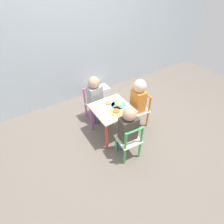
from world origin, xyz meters
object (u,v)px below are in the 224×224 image
Objects in this scene: plate_front at (116,112)px; storage_bin at (99,92)px; chair_pink at (94,104)px; child_right at (137,99)px; chair_green at (129,141)px; plate_back at (108,104)px; chair_orange at (139,110)px; child_front at (127,127)px; kids_table at (112,113)px; child_back at (96,96)px; plate_right at (118,105)px.

plate_front is 0.55× the size of storage_bin.
chair_pink is 0.69× the size of child_right.
chair_pink is at bearing -84.69° from chair_green.
child_right is 0.41m from plate_back.
child_front reaches higher than chair_orange.
chair_pink is 0.68m from child_right.
child_back is (-0.04, 0.38, 0.07)m from kids_table.
chair_green is (0.01, -0.89, 0.00)m from chair_pink.
plate_right is (0.13, 0.38, 0.02)m from child_front.
chair_pink is at bearing -84.29° from child_front.
child_front is 1.41m from storage_bin.
chair_green reaches higher than kids_table.
chair_pink is at bearing -129.18° from chair_orange.
chair_pink is 0.71× the size of child_front.
chair_orange is 2.77× the size of plate_front.
plate_right is (0.10, 0.10, 0.00)m from plate_front.
chair_orange is (0.48, 0.40, 0.00)m from chair_green.
child_right is at bearing -131.33° from chair_green.
chair_pink is 1.00× the size of chair_green.
plate_front and plate_right have the same top height.
chair_green is at bearing -104.19° from storage_bin.
plate_right is 0.56× the size of storage_bin.
storage_bin is at bearing 73.23° from plate_front.
plate_front reaches higher than kids_table.
child_right is 1.05m from storage_bin.
kids_table is at bearing -90.00° from chair_green.
storage_bin is (0.31, 0.84, -0.38)m from plate_back.
child_right is (0.43, -0.48, 0.21)m from chair_pink.
kids_table is at bearing -90.00° from child_back.
child_front reaches higher than plate_front.
child_front is at bearing -94.92° from chair_pink.
child_right reaches higher than child_back.
child_back is at bearing 97.88° from plate_back.
child_front is (0.01, -0.77, -0.00)m from child_back.
child_back reaches higher than chair_pink.
chair_orange is at bearing -135.50° from chair_green.
chair_pink is 0.89m from chair_green.
chair_green is at bearing -107.11° from plate_right.
child_front is 0.29m from plate_front.
chair_orange is at bearing -7.44° from plate_right.
plate_back and plate_right have the same top height.
kids_table reaches higher than storage_bin.
plate_right is at bearing -45.00° from plate_back.
chair_green is 1.43m from storage_bin.
child_back is 0.77m from child_front.
chair_green is 0.63m from chair_orange.
child_right is 2.22× the size of storage_bin.
plate_front is (-0.38, -0.06, -0.00)m from child_right.
child_front reaches higher than chair_green.
child_right is 0.29m from plate_right.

